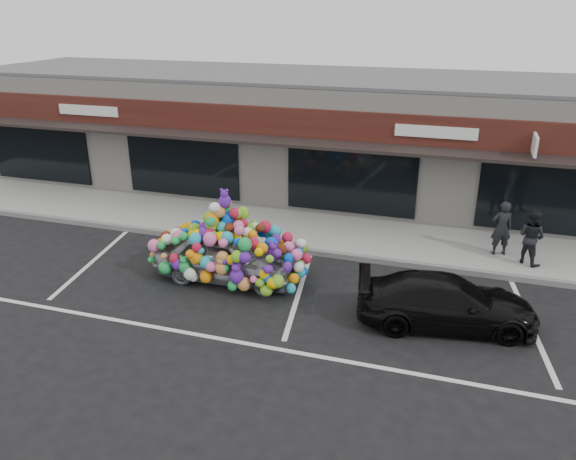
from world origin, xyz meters
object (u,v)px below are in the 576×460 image
(pedestrian_a, at_px, (502,228))
(black_sedan, at_px, (447,302))
(toy_car, at_px, (227,251))
(pedestrian_b, at_px, (531,237))

(pedestrian_a, bearing_deg, black_sedan, 56.49)
(toy_car, relative_size, pedestrian_b, 2.67)
(pedestrian_a, height_order, pedestrian_b, pedestrian_a)
(black_sedan, relative_size, pedestrian_b, 2.58)
(toy_car, distance_m, pedestrian_a, 7.55)
(toy_car, xyz_separation_m, pedestrian_a, (6.75, 3.37, 0.14))
(pedestrian_b, bearing_deg, toy_car, 60.85)
(pedestrian_b, bearing_deg, black_sedan, 100.51)
(toy_car, height_order, pedestrian_a, toy_car)
(pedestrian_a, bearing_deg, pedestrian_b, 136.78)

